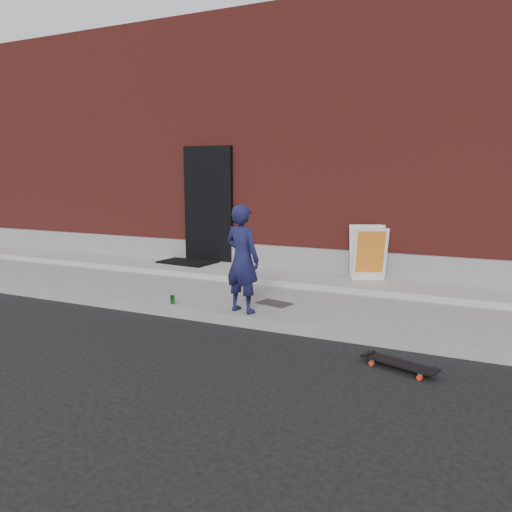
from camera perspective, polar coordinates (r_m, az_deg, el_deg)
The scene contains 10 objects.
ground at distance 6.44m, azimuth 1.57°, elevation -8.62°, with size 80.00×80.00×0.00m, color black.
sidewalk at distance 7.76m, azimuth 5.98°, elevation -4.95°, with size 20.00×3.00×0.15m, color gray.
apron at distance 8.57m, azimuth 7.96°, elevation -2.77°, with size 20.00×1.20×0.10m, color #999993.
building at distance 12.86m, azimuth 14.32°, elevation 11.35°, with size 20.00×8.10×5.00m.
child at distance 6.62m, azimuth -1.59°, elevation -0.33°, with size 0.53×0.35×1.45m, color #171840.
skateboard at distance 5.41m, azimuth 16.02°, elevation -11.75°, with size 0.79×0.44×0.09m.
pizza_sign at distance 8.49m, azimuth 12.69°, elevation 0.43°, with size 0.75×0.80×0.90m.
soda_can at distance 7.25m, azimuth -9.52°, elevation -4.95°, with size 0.07×0.07×0.12m, color #187B21.
doormat at distance 10.03m, azimuth -7.56°, elevation -0.61°, with size 1.06×0.86×0.03m, color black.
utility_plate at distance 7.17m, azimuth 2.12°, elevation -5.43°, with size 0.47×0.30×0.01m, color #505055.
Camera 1 is at (2.42, -5.62, 1.99)m, focal length 35.00 mm.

